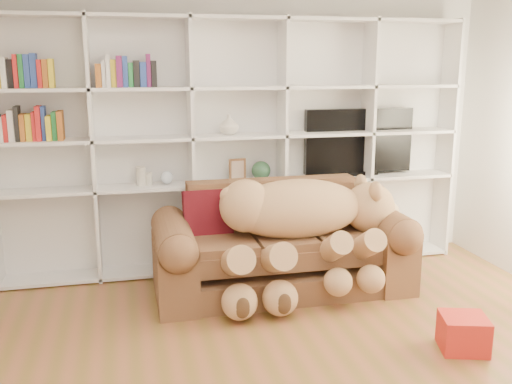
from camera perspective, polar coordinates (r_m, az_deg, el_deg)
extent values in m
cube|color=silver|center=(5.60, -2.28, 6.38)|extent=(5.00, 0.02, 2.70)
cube|color=white|center=(5.58, -2.20, 4.81)|extent=(4.40, 0.03, 2.40)
cube|color=white|center=(5.33, -15.96, 3.94)|extent=(0.03, 0.35, 2.40)
cube|color=white|center=(5.36, -6.50, 4.40)|extent=(0.03, 0.35, 2.40)
cube|color=white|center=(5.53, 2.62, 4.73)|extent=(0.03, 0.35, 2.40)
cube|color=white|center=(5.83, 11.00, 4.92)|extent=(0.03, 0.35, 2.40)
cube|color=white|center=(6.24, 18.42, 5.01)|extent=(0.03, 0.35, 2.40)
cube|color=white|center=(5.71, -1.79, -7.11)|extent=(4.40, 0.35, 0.03)
cube|color=white|center=(5.49, -1.84, 0.96)|extent=(4.40, 0.35, 0.03)
cube|color=white|center=(5.41, -1.88, 5.63)|extent=(4.40, 0.35, 0.03)
cube|color=white|center=(5.38, -1.91, 10.39)|extent=(4.40, 0.35, 0.03)
cube|color=white|center=(5.39, -1.97, 16.99)|extent=(4.40, 0.35, 0.03)
cube|color=brown|center=(5.13, 2.59, -8.53)|extent=(2.11, 0.86, 0.22)
cube|color=brown|center=(5.00, 2.69, -5.07)|extent=(1.57, 0.70, 0.30)
cube|color=brown|center=(5.31, 1.54, -1.62)|extent=(1.57, 0.20, 0.55)
cube|color=brown|center=(4.91, -8.16, -7.57)|extent=(0.32, 0.96, 0.55)
cube|color=brown|center=(5.40, 12.37, -5.86)|extent=(0.32, 0.96, 0.55)
cylinder|color=brown|center=(4.82, -8.27, -4.49)|extent=(0.32, 0.91, 0.32)
cylinder|color=brown|center=(5.31, 12.51, -3.03)|extent=(0.32, 0.91, 0.32)
ellipsoid|color=tan|center=(4.92, 4.10, -1.67)|extent=(1.18, 0.57, 0.51)
sphere|color=tan|center=(4.79, -1.03, -1.40)|extent=(0.45, 0.45, 0.45)
sphere|color=tan|center=(5.16, 11.26, -1.55)|extent=(0.45, 0.45, 0.45)
sphere|color=#D6BA8D|center=(5.25, 12.96, -2.08)|extent=(0.22, 0.22, 0.22)
sphere|color=#442C18|center=(5.29, 13.80, -2.12)|extent=(0.07, 0.07, 0.07)
ellipsoid|color=tan|center=(4.97, 11.89, 0.06)|extent=(0.11, 0.18, 0.18)
ellipsoid|color=tan|center=(5.25, 10.44, 0.80)|extent=(0.11, 0.18, 0.18)
sphere|color=tan|center=(4.75, -2.72, -0.42)|extent=(0.15, 0.15, 0.15)
cylinder|color=tan|center=(4.77, 7.58, -5.69)|extent=(0.19, 0.54, 0.40)
cylinder|color=tan|center=(4.87, 10.74, -5.39)|extent=(0.19, 0.54, 0.40)
cylinder|color=tan|center=(4.57, -2.15, -6.97)|extent=(0.22, 0.63, 0.46)
cylinder|color=tan|center=(4.63, 1.84, -6.66)|extent=(0.22, 0.63, 0.46)
sphere|color=tan|center=(4.69, 8.25, -8.94)|extent=(0.23, 0.23, 0.23)
sphere|color=tan|center=(4.80, 11.47, -8.56)|extent=(0.23, 0.23, 0.23)
sphere|color=tan|center=(4.51, -1.69, -10.88)|extent=(0.29, 0.29, 0.29)
sphere|color=tan|center=(4.58, 2.39, -10.50)|extent=(0.29, 0.29, 0.29)
cube|color=#4F0D13|center=(5.01, -4.86, -2.19)|extent=(0.43, 0.24, 0.44)
cube|color=red|center=(4.37, 20.02, -13.12)|extent=(0.38, 0.37, 0.25)
cube|color=black|center=(5.85, 10.22, 5.06)|extent=(1.13, 0.08, 0.64)
cube|color=black|center=(5.90, 10.09, 1.95)|extent=(0.38, 0.18, 0.04)
cube|color=brown|center=(5.46, -1.87, 2.28)|extent=(0.17, 0.05, 0.21)
sphere|color=#2A5235|center=(5.52, 0.51, 2.16)|extent=(0.18, 0.18, 0.18)
cylinder|color=beige|center=(5.37, -11.42, 1.57)|extent=(0.11, 0.11, 0.18)
cylinder|color=beige|center=(5.37, -10.68, 1.30)|extent=(0.07, 0.07, 0.12)
sphere|color=silver|center=(5.38, -8.90, 1.45)|extent=(0.12, 0.12, 0.12)
imported|color=beige|center=(5.39, -2.72, 6.76)|extent=(0.23, 0.23, 0.19)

